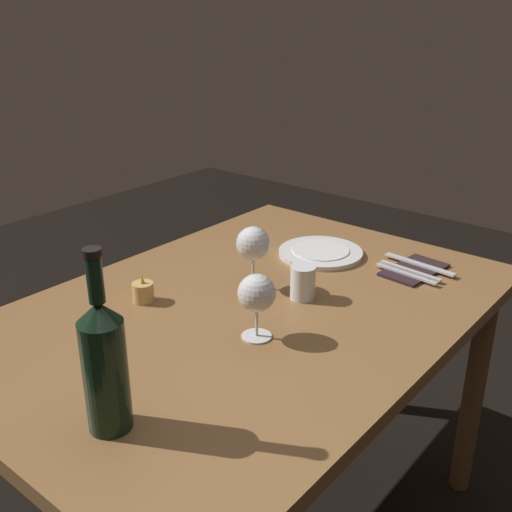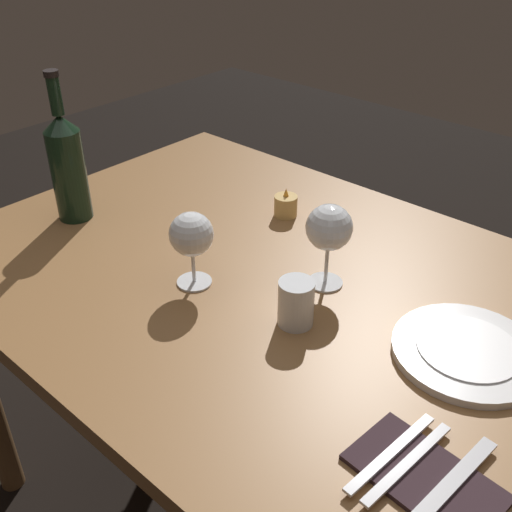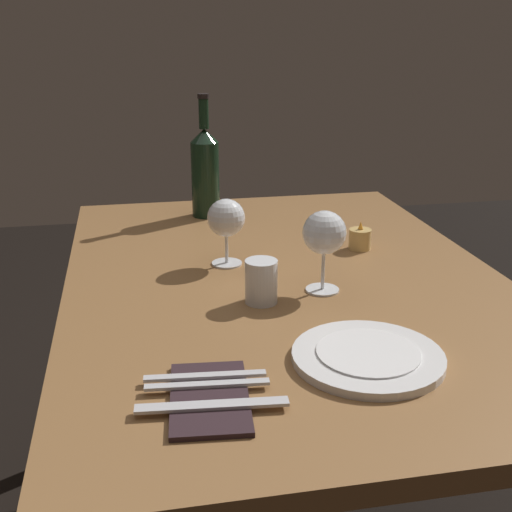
# 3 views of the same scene
# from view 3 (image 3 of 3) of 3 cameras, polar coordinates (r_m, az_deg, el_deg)

# --- Properties ---
(dining_table) EXTENTS (1.30, 0.90, 0.74)m
(dining_table) POSITION_cam_3_polar(r_m,az_deg,el_deg) (1.41, 2.53, -5.21)
(dining_table) COLOR olive
(dining_table) RESTS_ON ground
(wine_glass_left) EXTENTS (0.08, 0.08, 0.16)m
(wine_glass_left) POSITION_cam_3_polar(r_m,az_deg,el_deg) (1.27, 5.93, 1.88)
(wine_glass_left) COLOR white
(wine_glass_left) RESTS_ON dining_table
(wine_glass_right) EXTENTS (0.08, 0.08, 0.15)m
(wine_glass_right) POSITION_cam_3_polar(r_m,az_deg,el_deg) (1.41, -2.60, 3.17)
(wine_glass_right) COLOR white
(wine_glass_right) RESTS_ON dining_table
(wine_bottle) EXTENTS (0.08, 0.08, 0.33)m
(wine_bottle) POSITION_cam_3_polar(r_m,az_deg,el_deg) (1.78, -4.42, 7.40)
(wine_bottle) COLOR black
(wine_bottle) RESTS_ON dining_table
(water_tumbler) EXTENTS (0.06, 0.06, 0.08)m
(water_tumbler) POSITION_cam_3_polar(r_m,az_deg,el_deg) (1.24, 0.45, -2.42)
(water_tumbler) COLOR white
(water_tumbler) RESTS_ON dining_table
(votive_candle) EXTENTS (0.05, 0.05, 0.07)m
(votive_candle) POSITION_cam_3_polar(r_m,az_deg,el_deg) (1.55, 8.98, 1.40)
(votive_candle) COLOR #DBB266
(votive_candle) RESTS_ON dining_table
(dinner_plate) EXTENTS (0.24, 0.24, 0.02)m
(dinner_plate) POSITION_cam_3_polar(r_m,az_deg,el_deg) (1.06, 9.65, -8.57)
(dinner_plate) COLOR white
(dinner_plate) RESTS_ON dining_table
(folded_napkin) EXTENTS (0.20, 0.13, 0.01)m
(folded_napkin) POSITION_cam_3_polar(r_m,az_deg,el_deg) (0.95, -4.04, -12.13)
(folded_napkin) COLOR #2D1E23
(folded_napkin) RESTS_ON dining_table
(fork_inner) EXTENTS (0.03, 0.18, 0.00)m
(fork_inner) POSITION_cam_3_polar(r_m,az_deg,el_deg) (0.97, -4.24, -11.03)
(fork_inner) COLOR silver
(fork_inner) RESTS_ON folded_napkin
(fork_outer) EXTENTS (0.03, 0.18, 0.00)m
(fork_outer) POSITION_cam_3_polar(r_m,az_deg,el_deg) (0.99, -4.42, -10.30)
(fork_outer) COLOR silver
(fork_outer) RESTS_ON folded_napkin
(table_knife) EXTENTS (0.04, 0.21, 0.00)m
(table_knife) POSITION_cam_3_polar(r_m,az_deg,el_deg) (0.92, -3.81, -12.76)
(table_knife) COLOR silver
(table_knife) RESTS_ON folded_napkin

